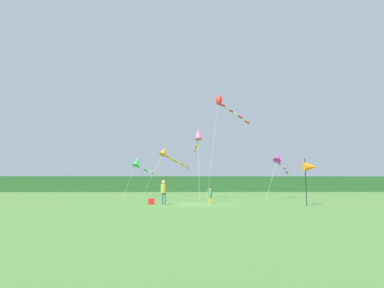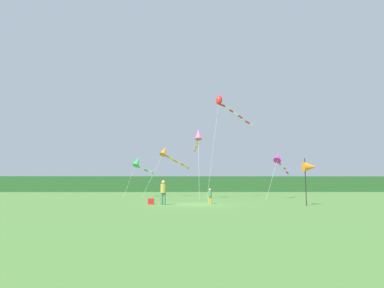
{
  "view_description": "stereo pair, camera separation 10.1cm",
  "coord_description": "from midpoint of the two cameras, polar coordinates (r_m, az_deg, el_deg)",
  "views": [
    {
      "loc": [
        -0.52,
        -23.66,
        1.35
      ],
      "look_at": [
        0.0,
        6.0,
        5.15
      ],
      "focal_mm": 30.3,
      "sensor_mm": 36.0,
      "label": 1
    },
    {
      "loc": [
        -0.42,
        -23.67,
        1.35
      ],
      "look_at": [
        0.0,
        6.0,
        5.15
      ],
      "focal_mm": 30.3,
      "sensor_mm": 36.0,
      "label": 2
    }
  ],
  "objects": [
    {
      "name": "ground_plane",
      "position": [
        23.71,
        0.33,
        -10.57
      ],
      "size": [
        120.0,
        120.0,
        0.0
      ],
      "primitive_type": "plane",
      "color": "#477533"
    },
    {
      "name": "distant_treeline",
      "position": [
        68.67,
        -0.42,
        -7.08
      ],
      "size": [
        108.0,
        2.08,
        3.24
      ],
      "primitive_type": "cube",
      "color": "#234C23",
      "rests_on": "ground"
    },
    {
      "name": "person_adult",
      "position": [
        23.06,
        -4.98,
        -8.26
      ],
      "size": [
        0.38,
        0.38,
        1.71
      ],
      "color": "#3F724C",
      "rests_on": "ground"
    },
    {
      "name": "person_child",
      "position": [
        23.99,
        3.31,
        -9.02
      ],
      "size": [
        0.25,
        0.25,
        1.12
      ],
      "color": "olive",
      "rests_on": "ground"
    },
    {
      "name": "cooler_box",
      "position": [
        23.74,
        -7.11,
        -10.0
      ],
      "size": [
        0.41,
        0.3,
        0.42
      ],
      "primitive_type": "cube",
      "color": "red",
      "rests_on": "ground"
    },
    {
      "name": "banner_flag_pole",
      "position": [
        23.59,
        20.15,
        -3.85
      ],
      "size": [
        0.9,
        0.7,
        3.18
      ],
      "color": "black",
      "rests_on": "ground"
    },
    {
      "name": "kite_green",
      "position": [
        40.55,
        -9.12,
        -3.4
      ],
      "size": [
        3.16,
        7.77,
        5.07
      ],
      "color": "#B2B2B2",
      "rests_on": "ground"
    },
    {
      "name": "kite_rainbow",
      "position": [
        34.54,
        1.15,
        1.31
      ],
      "size": [
        0.81,
        6.41,
        7.4
      ],
      "color": "#B2B2B2",
      "rests_on": "ground"
    },
    {
      "name": "kite_magenta",
      "position": [
        35.65,
        15.27,
        -2.84
      ],
      "size": [
        4.88,
        8.07,
        4.89
      ],
      "color": "#B2B2B2",
      "rests_on": "ground"
    },
    {
      "name": "kite_orange",
      "position": [
        40.77,
        -4.2,
        -1.78
      ],
      "size": [
        5.28,
        8.88,
        6.31
      ],
      "color": "#B2B2B2",
      "rests_on": "ground"
    },
    {
      "name": "kite_red",
      "position": [
        37.54,
        6.03,
        6.71
      ],
      "size": [
        6.38,
        6.68,
        11.45
      ],
      "color": "#B2B2B2",
      "rests_on": "ground"
    }
  ]
}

